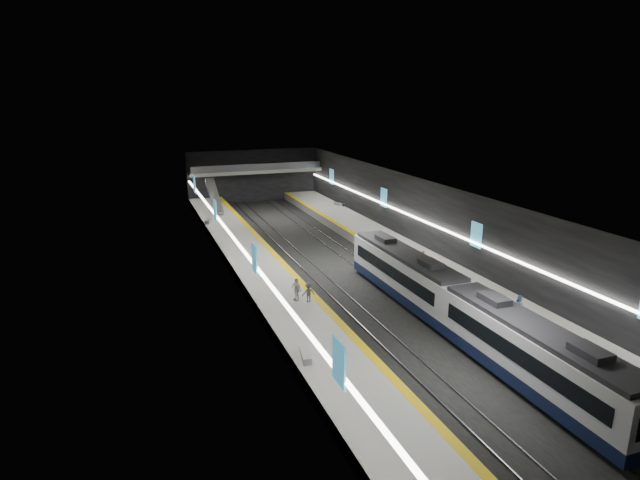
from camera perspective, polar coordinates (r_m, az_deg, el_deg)
name	(u,v)px	position (r m, az deg, el deg)	size (l,w,h in m)	color
ground	(337,269)	(52.04, 1.80, -3.06)	(70.00, 70.00, 0.00)	black
ceiling	(338,187)	(50.05, 1.88, 5.65)	(20.00, 70.00, 0.04)	beige
wall_left	(233,238)	(48.19, -9.27, 0.18)	(0.04, 70.00, 8.00)	black
wall_right	(429,220)	(55.30, 11.51, 2.07)	(0.04, 70.00, 8.00)	black
wall_back	(253,176)	(83.76, -7.15, 6.82)	(20.00, 0.04, 8.00)	black
platform_left	(262,272)	(49.71, -6.26, -3.45)	(5.00, 70.00, 1.00)	slate
tile_surface_left	(261,267)	(49.55, -6.28, -2.89)	(5.00, 70.00, 0.02)	#A0A09B
tactile_strip_left	(284,264)	(50.08, -3.83, -2.61)	(0.60, 70.00, 0.02)	yellow
platform_right	(405,256)	(54.99, 9.09, -1.67)	(5.00, 70.00, 1.00)	slate
tile_surface_right	(406,251)	(54.84, 9.11, -1.16)	(5.00, 70.00, 0.02)	#A0A09B
tactile_strip_right	(386,253)	(53.83, 7.06, -1.39)	(0.60, 70.00, 0.02)	yellow
rails	(337,268)	(52.02, 1.81, -2.99)	(6.52, 70.00, 0.12)	gray
train	(458,306)	(38.77, 14.48, -6.82)	(2.69, 30.04, 3.60)	#0E1836
ad_posters	(333,221)	(51.67, 1.44, 2.01)	(19.94, 53.50, 2.20)	#46A9D2
cove_light_left	(235,240)	(48.27, -9.02, -0.03)	(0.25, 68.60, 0.12)	white
cove_light_right	(427,222)	(55.25, 11.32, 1.86)	(0.25, 68.60, 0.12)	white
mezzanine_bridge	(256,171)	(81.61, -6.85, 7.34)	(20.00, 3.00, 1.50)	gray
escalator	(214,196)	(73.84, -11.22, 4.59)	(1.20, 8.00, 0.60)	#99999E
bench_left_near	(305,355)	(33.11, -1.56, -12.19)	(0.51, 1.85, 0.45)	#99999E
bench_left_far	(208,221)	(67.11, -11.87, 1.99)	(0.51, 1.85, 0.45)	#99999E
bench_right_far	(339,204)	(75.61, 2.08, 3.83)	(0.47, 1.70, 0.42)	#99999E
passenger_right_a	(423,260)	(49.49, 10.95, -2.09)	(0.62, 0.41, 1.70)	#B15842
passenger_right_b	(520,306)	(41.04, 20.52, -6.64)	(0.79, 0.62, 1.63)	#5588B9
passenger_left_a	(296,289)	(41.40, -2.54, -5.28)	(1.06, 0.44, 1.81)	beige
passenger_left_b	(308,293)	(41.11, -1.25, -5.62)	(1.00, 0.57, 1.54)	#45464E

